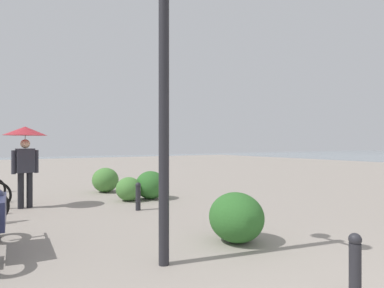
% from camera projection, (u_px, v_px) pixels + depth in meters
% --- Properties ---
extents(lamppost, '(0.98, 0.28, 3.96)m').
position_uv_depth(lamppost, '(164.00, 65.00, 4.15)').
color(lamppost, '#232328').
rests_on(lamppost, ground).
extents(pedestrian, '(1.00, 1.00, 2.03)m').
position_uv_depth(pedestrian, '(25.00, 144.00, 7.81)').
color(pedestrian, black).
rests_on(pedestrian, ground).
extents(bollard_near, '(0.13, 0.13, 0.68)m').
position_uv_depth(bollard_near, '(355.00, 264.00, 3.23)').
color(bollard_near, '#232328').
rests_on(bollard_near, ground).
extents(bollard_mid, '(0.13, 0.13, 0.67)m').
position_uv_depth(bollard_mid, '(138.00, 196.00, 7.54)').
color(bollard_mid, '#232328').
rests_on(bollard_mid, ground).
extents(shrub_low, '(0.78, 0.70, 0.66)m').
position_uv_depth(shrub_low, '(129.00, 189.00, 8.81)').
color(shrub_low, '#477F38').
rests_on(shrub_low, ground).
extents(shrub_round, '(0.94, 0.85, 0.80)m').
position_uv_depth(shrub_round, '(105.00, 180.00, 10.40)').
color(shrub_round, '#477F38').
rests_on(shrub_round, ground).
extents(shrub_wide, '(0.95, 0.85, 0.81)m').
position_uv_depth(shrub_wide, '(151.00, 185.00, 9.11)').
color(shrub_wide, '#2D6628').
rests_on(shrub_wide, ground).
extents(shrub_tall, '(0.95, 0.86, 0.81)m').
position_uv_depth(shrub_tall, '(236.00, 217.00, 5.11)').
color(shrub_tall, '#2D6628').
rests_on(shrub_tall, ground).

